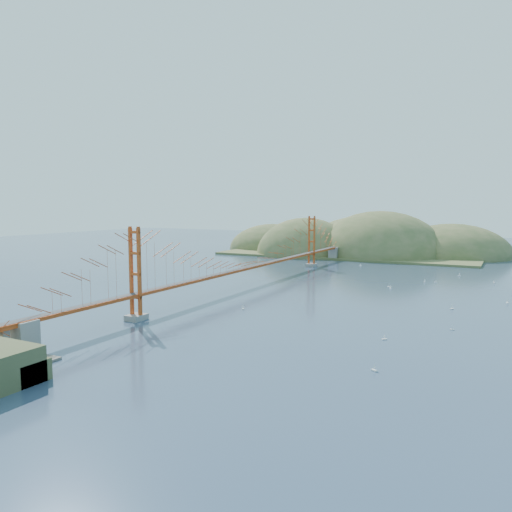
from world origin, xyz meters
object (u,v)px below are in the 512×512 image
at_px(sailboat_1, 391,288).
at_px(bridge, 250,246).
at_px(sailboat_2, 452,329).
at_px(fort, 11,353).

bearing_deg(sailboat_1, bridge, -160.76).
relative_size(bridge, sailboat_2, 169.24).
relative_size(bridge, fort, 25.51).
height_order(fort, sailboat_2, fort).
distance_m(fort, sailboat_2, 46.74).
xyz_separation_m(bridge, sailboat_2, (35.54, -17.17, -6.87)).
xyz_separation_m(fort, sailboat_1, (22.58, 56.00, -0.52)).
distance_m(bridge, sailboat_2, 40.07).
bearing_deg(bridge, sailboat_2, -25.78).
bearing_deg(sailboat_2, fort, -138.76).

